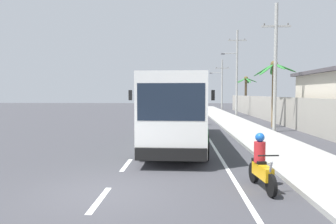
{
  "coord_description": "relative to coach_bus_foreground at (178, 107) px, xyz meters",
  "views": [
    {
      "loc": [
        2.06,
        -8.31,
        2.68
      ],
      "look_at": [
        1.35,
        8.41,
        1.7
      ],
      "focal_mm": 33.71,
      "sensor_mm": 36.0,
      "label": 1
    }
  ],
  "objects": [
    {
      "name": "ground_plane",
      "position": [
        -1.86,
        -8.43,
        -1.95
      ],
      "size": [
        160.0,
        160.0,
        0.0
      ],
      "primitive_type": "plane",
      "color": "#3A3A3F"
    },
    {
      "name": "lane_markings",
      "position": [
        0.42,
        6.55,
        -1.95
      ],
      "size": [
        3.85,
        71.91,
        0.01
      ],
      "color": "white",
      "rests_on": "ground"
    },
    {
      "name": "utility_pole_mid",
      "position": [
        6.69,
        5.5,
        2.65
      ],
      "size": [
        2.01,
        0.24,
        8.87
      ],
      "color": "#9E9E99",
      "rests_on": "ground"
    },
    {
      "name": "boundary_wall",
      "position": [
        8.74,
        5.57,
        -0.76
      ],
      "size": [
        0.24,
        60.0,
        2.38
      ],
      "primitive_type": "cube",
      "color": "#9E998E",
      "rests_on": "ground"
    },
    {
      "name": "coach_bus_foreground",
      "position": [
        0.0,
        0.0,
        0.0
      ],
      "size": [
        3.18,
        12.07,
        3.75
      ],
      "color": "white",
      "rests_on": "ground"
    },
    {
      "name": "motorcycle_trailing",
      "position": [
        2.45,
        -7.87,
        -1.31
      ],
      "size": [
        0.56,
        1.96,
        1.57
      ],
      "color": "black",
      "rests_on": "ground"
    },
    {
      "name": "motorcycle_beside_bus",
      "position": [
        1.98,
        10.01,
        -1.31
      ],
      "size": [
        0.56,
        1.96,
        1.56
      ],
      "color": "black",
      "rests_on": "ground"
    },
    {
      "name": "sidewalk_kerb",
      "position": [
        4.94,
        1.57,
        -1.88
      ],
      "size": [
        3.2,
        90.0,
        0.14
      ],
      "primitive_type": "cube",
      "color": "#999993",
      "rests_on": "ground"
    },
    {
      "name": "palm_nearest",
      "position": [
        9.13,
        27.52,
        1.58
      ],
      "size": [
        3.09,
        3.08,
        5.07
      ],
      "color": "brown",
      "rests_on": "ground"
    },
    {
      "name": "utility_pole_distant",
      "position": [
        6.96,
        36.92,
        2.53
      ],
      "size": [
        3.3,
        0.24,
        8.39
      ],
      "color": "#9E9E99",
      "rests_on": "ground"
    },
    {
      "name": "utility_pole_far",
      "position": [
        6.72,
        21.21,
        3.43
      ],
      "size": [
        2.99,
        0.24,
        10.16
      ],
      "color": "#9E9E99",
      "rests_on": "ground"
    },
    {
      "name": "palm_third",
      "position": [
        7.48,
        8.6,
        1.81
      ],
      "size": [
        3.31,
        3.6,
        5.28
      ],
      "color": "brown",
      "rests_on": "ground"
    }
  ]
}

